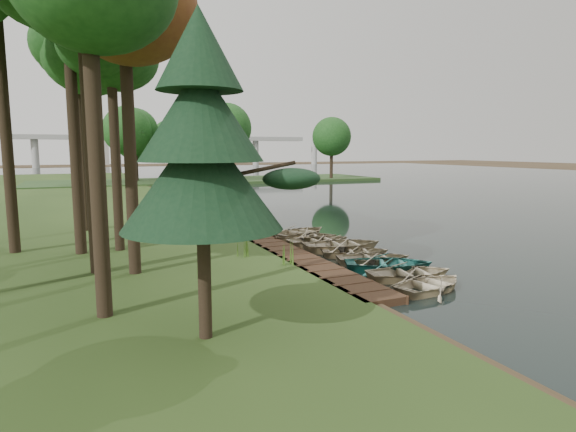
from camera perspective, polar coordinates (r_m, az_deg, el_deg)
name	(u,v)px	position (r m, az deg, el deg)	size (l,w,h in m)	color
ground	(316,253)	(22.75, 3.34, -4.43)	(300.00, 300.00, 0.00)	#3D2F1D
water	(478,194)	(56.69, 21.60, 2.47)	(130.00, 200.00, 0.05)	black
boardwalk	(285,253)	(22.05, -0.38, -4.42)	(1.60, 16.00, 0.30)	#352214
peninsula	(212,181)	(72.26, -9.02, 4.15)	(50.00, 14.00, 0.45)	#29441E
far_trees	(188,138)	(71.37, -11.75, 9.01)	(45.60, 5.60, 8.80)	black
bridge	(163,141)	(141.61, -14.60, 8.57)	(95.90, 4.00, 8.60)	#A5A5A0
building_a	(207,137)	(164.81, -9.57, 9.25)	(10.00, 8.00, 18.00)	#A5A5A0
building_b	(94,146)	(164.89, -21.97, 7.75)	(8.00, 8.00, 12.00)	#A5A5A0
rowboat_0	(432,282)	(17.31, 16.66, -7.49)	(2.14, 2.99, 0.62)	tan
rowboat_1	(410,271)	(18.52, 14.32, -6.31)	(2.33, 3.26, 0.68)	tan
rowboat_2	(389,262)	(19.64, 11.88, -5.35)	(2.49, 3.49, 0.72)	#2A756C
rowboat_3	(374,256)	(20.72, 10.15, -4.72)	(2.24, 3.14, 0.65)	tan
rowboat_4	(355,250)	(21.94, 7.98, -3.99)	(2.17, 3.04, 0.63)	tan
rowboat_5	(343,243)	(23.03, 6.53, -3.19)	(2.72, 3.80, 0.79)	tan
rowboat_6	(319,239)	(24.30, 3.73, -2.70)	(2.36, 3.30, 0.68)	tan
rowboat_7	(306,235)	(25.27, 2.15, -2.28)	(2.33, 3.27, 0.68)	tan
rowboat_8	(301,231)	(26.40, 1.58, -1.76)	(2.57, 3.60, 0.74)	tan
stored_rowboat	(194,224)	(27.59, -11.07, -0.96)	(2.59, 3.63, 0.75)	tan
tree_2	(123,0)	(19.00, -18.96, 23.07)	(4.11, 4.11, 11.55)	black
tree_4	(110,45)	(23.29, -20.34, 18.47)	(4.02, 4.02, 10.85)	black
tree_6	(76,50)	(29.74, -23.81, 17.56)	(4.61, 4.61, 11.95)	black
pine_tree	(201,142)	(11.43, -10.26, 8.60)	(3.80, 3.80, 7.78)	black
reeds_0	(287,252)	(19.19, -0.06, -4.33)	(0.60, 0.60, 0.98)	#3F661E
reeds_1	(243,246)	(20.76, -5.32, -3.51)	(0.60, 0.60, 0.92)	#3F661E
reeds_2	(202,223)	(26.84, -10.18, -0.88)	(0.60, 0.60, 1.03)	#3F661E
reeds_3	(178,221)	(28.63, -12.86, -0.58)	(0.60, 0.60, 0.86)	#3F661E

